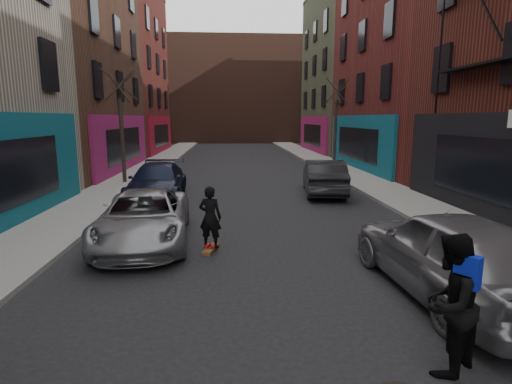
{
  "coord_description": "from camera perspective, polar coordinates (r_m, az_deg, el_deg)",
  "views": [
    {
      "loc": [
        -0.92,
        -2.45,
        3.32
      ],
      "look_at": [
        -0.28,
        6.8,
        1.6
      ],
      "focal_mm": 28.0,
      "sensor_mm": 36.0,
      "label": 1
    }
  ],
  "objects": [
    {
      "name": "skateboarder",
      "position": [
        10.04,
        -6.57,
        -3.58
      ],
      "size": [
        0.66,
        0.52,
        1.58
      ],
      "primitive_type": "imported",
      "rotation": [
        0.0,
        0.0,
        2.87
      ],
      "color": "black",
      "rests_on": "skateboard"
    },
    {
      "name": "tree_left_far",
      "position": [
        21.12,
        -18.73,
        10.13
      ],
      "size": [
        2.0,
        2.0,
        6.5
      ],
      "primitive_type": null,
      "color": "black",
      "rests_on": "sidewalk_left"
    },
    {
      "name": "skateboard",
      "position": [
        10.27,
        -6.47,
        -8.12
      ],
      "size": [
        0.43,
        0.83,
        0.1
      ],
      "primitive_type": "cube",
      "rotation": [
        0.0,
        0.0,
        -0.27
      ],
      "color": "brown",
      "rests_on": "ground"
    },
    {
      "name": "sidewalk_right",
      "position": [
        33.39,
        8.5,
        4.8
      ],
      "size": [
        2.5,
        84.0,
        0.13
      ],
      "primitive_type": "cube",
      "color": "gray",
      "rests_on": "ground"
    },
    {
      "name": "tree_right_far",
      "position": [
        27.39,
        11.32,
        10.75
      ],
      "size": [
        2.0,
        2.0,
        6.8
      ],
      "primitive_type": null,
      "color": "black",
      "rests_on": "sidewalk_right"
    },
    {
      "name": "pedestrian",
      "position": [
        5.92,
        25.93,
        -14.15
      ],
      "size": [
        1.17,
        1.12,
        1.89
      ],
      "rotation": [
        0.0,
        0.0,
        3.76
      ],
      "color": "black",
      "rests_on": "ground"
    },
    {
      "name": "building_far",
      "position": [
        58.57,
        -3.13,
        14.1
      ],
      "size": [
        40.0,
        10.0,
        14.0
      ],
      "primitive_type": "cube",
      "color": "#47281E",
      "rests_on": "ground"
    },
    {
      "name": "parked_right_far",
      "position": [
        8.36,
        26.04,
        -7.8
      ],
      "size": [
        2.32,
        5.08,
        1.69
      ],
      "primitive_type": "imported",
      "rotation": [
        0.0,
        0.0,
        3.21
      ],
      "color": "gray",
      "rests_on": "ground"
    },
    {
      "name": "parked_right_end",
      "position": [
        17.88,
        9.66,
        2.15
      ],
      "size": [
        2.23,
        4.81,
        1.53
      ],
      "primitive_type": "imported",
      "rotation": [
        0.0,
        0.0,
        3.01
      ],
      "color": "black",
      "rests_on": "ground"
    },
    {
      "name": "sidewalk_left",
      "position": [
        33.04,
        -13.25,
        4.58
      ],
      "size": [
        2.5,
        84.0,
        0.13
      ],
      "primitive_type": "cube",
      "color": "gray",
      "rests_on": "ground"
    },
    {
      "name": "parked_left_far",
      "position": [
        11.12,
        -15.7,
        -3.56
      ],
      "size": [
        2.68,
        5.14,
        1.38
      ],
      "primitive_type": "imported",
      "rotation": [
        0.0,
        0.0,
        0.08
      ],
      "color": "gray",
      "rests_on": "ground"
    },
    {
      "name": "parked_left_end",
      "position": [
        16.87,
        -13.95,
        1.4
      ],
      "size": [
        2.15,
        5.13,
        1.48
      ],
      "primitive_type": "imported",
      "rotation": [
        0.0,
        0.0,
        0.01
      ],
      "color": "black",
      "rests_on": "ground"
    }
  ]
}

